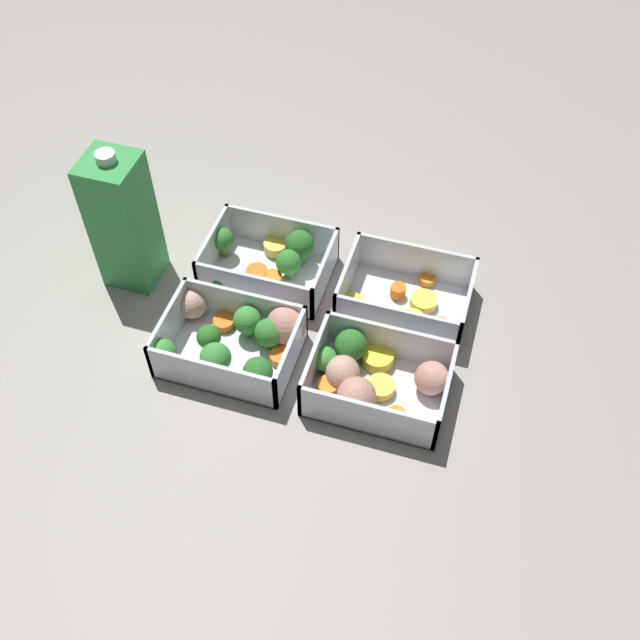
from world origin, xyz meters
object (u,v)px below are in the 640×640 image
at_px(container_near_right, 269,261).
at_px(container_far_left, 371,377).
at_px(container_near_left, 403,299).
at_px(container_far_right, 236,338).
at_px(juice_carton, 123,221).

height_order(container_near_right, container_far_left, same).
height_order(container_near_left, container_far_left, same).
relative_size(container_near_left, container_far_left, 1.04).
height_order(container_near_left, container_near_right, same).
bearing_deg(container_far_right, container_near_left, -144.45).
bearing_deg(container_far_right, container_far_left, 177.87).
height_order(container_near_left, container_far_right, same).
xyz_separation_m(container_near_right, juice_carton, (0.17, 0.05, 0.07)).
bearing_deg(container_far_left, container_far_right, -2.13).
height_order(container_far_right, juice_carton, juice_carton).
bearing_deg(container_far_left, juice_carton, -14.43).
xyz_separation_m(container_near_left, container_near_right, (0.19, -0.01, 0.01)).
height_order(container_near_left, juice_carton, juice_carton).
bearing_deg(container_near_left, container_far_right, 35.55).
distance_m(container_near_left, container_far_left, 0.13).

